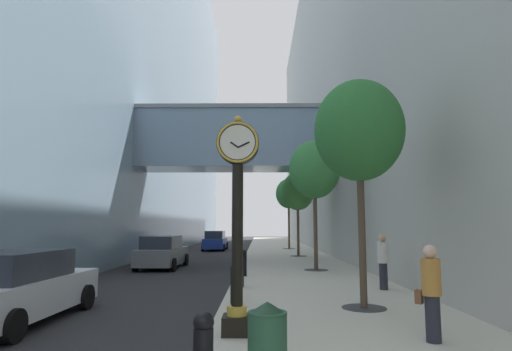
# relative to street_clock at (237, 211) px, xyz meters

# --- Properties ---
(ground_plane) EXTENTS (110.00, 110.00, 0.00)m
(ground_plane) POSITION_rel_street_clock_xyz_m (-0.59, 20.82, -2.46)
(ground_plane) COLOR #262628
(ground_plane) RESTS_ON ground
(sidewalk_right) EXTENTS (5.85, 80.00, 0.14)m
(sidewalk_right) POSITION_rel_street_clock_xyz_m (2.34, 23.82, -2.39)
(sidewalk_right) COLOR beige
(sidewalk_right) RESTS_ON ground
(building_block_left) EXTENTS (21.64, 80.00, 35.80)m
(building_block_left) POSITION_rel_street_clock_xyz_m (-11.51, 23.79, 15.38)
(building_block_left) COLOR #849EB2
(building_block_left) RESTS_ON ground
(building_block_right) EXTENTS (9.00, 80.00, 29.68)m
(building_block_right) POSITION_rel_street_clock_xyz_m (9.76, 23.82, 12.38)
(building_block_right) COLOR #B7B2A8
(building_block_right) RESTS_ON ground
(street_clock) EXTENTS (0.84, 0.55, 4.24)m
(street_clock) POSITION_rel_street_clock_xyz_m (0.00, 0.00, 0.00)
(street_clock) COLOR black
(street_clock) RESTS_ON sidewalk_right
(bollard_third) EXTENTS (0.25, 0.25, 1.06)m
(bollard_third) POSITION_rel_street_clock_xyz_m (-0.22, 3.06, -1.77)
(bollard_third) COLOR black
(bollard_third) RESTS_ON sidewalk_right
(bollard_fourth) EXTENTS (0.25, 0.25, 1.06)m
(bollard_fourth) POSITION_rel_street_clock_xyz_m (-0.22, 6.17, -1.77)
(bollard_fourth) COLOR black
(bollard_fourth) RESTS_ON sidewalk_right
(bollard_fifth) EXTENTS (0.25, 0.25, 1.06)m
(bollard_fifth) POSITION_rel_street_clock_xyz_m (-0.22, 9.29, -1.77)
(bollard_fifth) COLOR black
(bollard_fifth) RESTS_ON sidewalk_right
(street_tree_near) EXTENTS (2.32, 2.32, 5.86)m
(street_tree_near) POSITION_rel_street_clock_xyz_m (3.03, 2.57, 2.17)
(street_tree_near) COLOR #333335
(street_tree_near) RESTS_ON sidewalk_right
(street_tree_mid_near) EXTENTS (2.40, 2.40, 6.08)m
(street_tree_mid_near) POSITION_rel_street_clock_xyz_m (3.03, 11.52, 2.34)
(street_tree_mid_near) COLOR #333335
(street_tree_mid_near) RESTS_ON sidewalk_right
(street_tree_mid_far) EXTENTS (2.25, 2.25, 5.68)m
(street_tree_mid_far) POSITION_rel_street_clock_xyz_m (3.03, 20.47, 2.03)
(street_tree_mid_far) COLOR #333335
(street_tree_mid_far) RESTS_ON sidewalk_right
(street_tree_far) EXTENTS (2.31, 2.31, 6.23)m
(street_tree_far) POSITION_rel_street_clock_xyz_m (3.03, 29.42, 2.54)
(street_tree_far) COLOR #333335
(street_tree_far) RESTS_ON sidewalk_right
(trash_bin) EXTENTS (0.53, 0.53, 1.05)m
(trash_bin) POSITION_rel_street_clock_xyz_m (0.53, -2.50, -1.79)
(trash_bin) COLOR #234C33
(trash_bin) RESTS_ON sidewalk_right
(pedestrian_walking) EXTENTS (0.52, 0.47, 1.71)m
(pedestrian_walking) POSITION_rel_street_clock_xyz_m (3.51, -0.48, -1.42)
(pedestrian_walking) COLOR #23232D
(pedestrian_walking) RESTS_ON sidewalk_right
(pedestrian_by_clock) EXTENTS (0.46, 0.46, 1.78)m
(pedestrian_by_clock) POSITION_rel_street_clock_xyz_m (4.42, 5.62, -1.38)
(pedestrian_by_clock) COLOR #23232D
(pedestrian_by_clock) RESTS_ON sidewalk_right
(car_white_near) EXTENTS (2.06, 4.71, 1.62)m
(car_white_near) POSITION_rel_street_clock_xyz_m (-5.05, 1.42, -1.68)
(car_white_near) COLOR silver
(car_white_near) RESTS_ON ground
(car_grey_mid) EXTENTS (2.14, 4.44, 1.66)m
(car_grey_mid) POSITION_rel_street_clock_xyz_m (-4.60, 13.67, -1.66)
(car_grey_mid) COLOR slate
(car_grey_mid) RESTS_ON ground
(car_blue_far) EXTENTS (2.00, 4.67, 1.71)m
(car_blue_far) POSITION_rel_street_clock_xyz_m (-3.51, 29.28, -1.64)
(car_blue_far) COLOR navy
(car_blue_far) RESTS_ON ground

